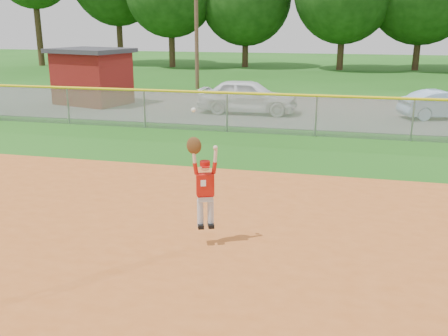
% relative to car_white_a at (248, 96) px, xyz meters
% --- Properties ---
extents(ground, '(120.00, 120.00, 0.00)m').
position_rel_car_white_a_xyz_m(ground, '(3.31, -14.11, -0.80)').
color(ground, '#1C5613').
rests_on(ground, ground).
extents(parking_strip, '(44.00, 10.00, 0.03)m').
position_rel_car_white_a_xyz_m(parking_strip, '(3.31, 1.89, -0.78)').
color(parking_strip, slate).
rests_on(parking_strip, ground).
extents(car_white_a, '(4.52, 1.85, 1.54)m').
position_rel_car_white_a_xyz_m(car_white_a, '(0.00, 0.00, 0.00)').
color(car_white_a, white).
rests_on(car_white_a, parking_strip).
extents(car_blue, '(3.86, 2.39, 1.20)m').
position_rel_car_white_a_xyz_m(car_blue, '(8.46, 0.60, -0.17)').
color(car_blue, '#9DC0EA').
rests_on(car_blue, parking_strip).
extents(utility_shed, '(4.36, 3.80, 2.78)m').
position_rel_car_white_a_xyz_m(utility_shed, '(-8.15, 0.84, 0.62)').
color(utility_shed, '#62120E').
rests_on(utility_shed, ground).
extents(outfield_fence, '(40.06, 0.10, 1.55)m').
position_rel_car_white_a_xyz_m(outfield_fence, '(3.31, -4.11, 0.08)').
color(outfield_fence, gray).
rests_on(outfield_fence, ground).
extents(power_lines, '(19.40, 0.24, 9.00)m').
position_rel_car_white_a_xyz_m(power_lines, '(4.31, 7.89, 3.88)').
color(power_lines, '#4C3823').
rests_on(power_lines, ground).
extents(ballplayer, '(0.56, 0.32, 2.25)m').
position_rel_car_white_a_xyz_m(ballplayer, '(1.81, -14.04, 0.45)').
color(ballplayer, silver).
rests_on(ballplayer, ground).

